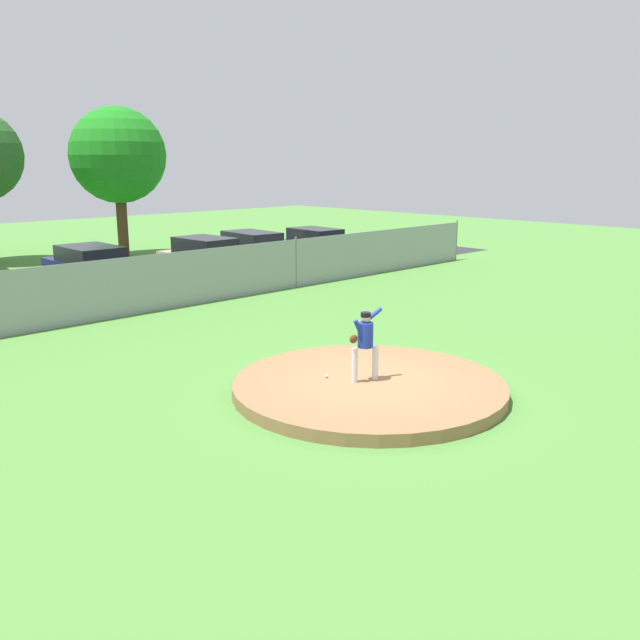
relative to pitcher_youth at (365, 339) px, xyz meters
name	(u,v)px	position (x,y,z in m)	size (l,w,h in m)	color
ground_plane	(204,339)	(0.06, 5.92, -1.14)	(80.00, 80.00, 0.00)	#4C8438
asphalt_strip	(68,295)	(0.06, 14.42, -1.14)	(44.00, 7.00, 0.01)	#2B2B2D
pitchers_mound	(369,386)	(0.06, -0.08, -1.02)	(5.68, 5.68, 0.25)	olive
pitcher_youth	(365,339)	(0.00, 0.00, 0.00)	(0.82, 0.32, 1.52)	silver
baseball	(326,376)	(-0.42, 0.69, -0.86)	(0.07, 0.07, 0.07)	white
chainlink_fence	(128,287)	(0.06, 9.92, -0.23)	(35.06, 0.07, 1.93)	gray
parked_car_silver	(252,251)	(8.71, 14.67, -0.34)	(2.05, 4.88, 1.65)	#B7BABF
parked_car_champagne	(206,259)	(5.71, 13.93, -0.34)	(1.98, 4.51, 1.69)	tan
parked_car_navy	(91,269)	(1.23, 14.84, -0.35)	(1.99, 4.66, 1.64)	#161E4C
parked_car_teal	(315,247)	(11.91, 13.95, -0.37)	(1.94, 4.46, 1.63)	#146066
tree_broad_right	(118,156)	(6.55, 22.33, 3.81)	(4.67, 4.67, 7.32)	#4C331E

